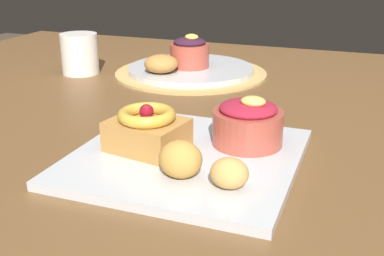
{
  "coord_description": "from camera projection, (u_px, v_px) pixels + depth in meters",
  "views": [
    {
      "loc": [
        0.26,
        -0.79,
        1.0
      ],
      "look_at": [
        0.05,
        -0.23,
        0.77
      ],
      "focal_mm": 45.0,
      "sensor_mm": 36.0,
      "label": 1
    }
  ],
  "objects": [
    {
      "name": "back_plate",
      "position": [
        191.0,
        69.0,
        1.07
      ],
      "size": [
        0.28,
        0.28,
        0.01
      ],
      "primitive_type": "cylinder",
      "color": "silver",
      "rests_on": "woven_placemat"
    },
    {
      "name": "cake_slice",
      "position": [
        147.0,
        130.0,
        0.63
      ],
      "size": [
        0.11,
        0.09,
        0.06
      ],
      "rotation": [
        0.0,
        0.0,
        -0.17
      ],
      "color": "#B77F3D",
      "rests_on": "front_plate"
    },
    {
      "name": "fritter_front",
      "position": [
        229.0,
        173.0,
        0.53
      ],
      "size": [
        0.04,
        0.04,
        0.04
      ],
      "primitive_type": "ellipsoid",
      "color": "tan",
      "rests_on": "front_plate"
    },
    {
      "name": "back_ramekin",
      "position": [
        190.0,
        52.0,
        1.05
      ],
      "size": [
        0.09,
        0.09,
        0.07
      ],
      "color": "#B24C3D",
      "rests_on": "back_plate"
    },
    {
      "name": "dining_table",
      "position": [
        212.0,
        142.0,
        0.89
      ],
      "size": [
        1.59,
        1.13,
        0.73
      ],
      "color": "brown",
      "rests_on": "ground_plane"
    },
    {
      "name": "woven_placemat",
      "position": [
        191.0,
        73.0,
        1.07
      ],
      "size": [
        0.34,
        0.34,
        0.0
      ],
      "primitive_type": "cylinder",
      "color": "tan",
      "rests_on": "dining_table"
    },
    {
      "name": "front_plate",
      "position": [
        187.0,
        157.0,
        0.63
      ],
      "size": [
        0.29,
        0.29,
        0.01
      ],
      "primitive_type": "cube",
      "color": "silver",
      "rests_on": "dining_table"
    },
    {
      "name": "back_pastry",
      "position": [
        161.0,
        64.0,
        1.01
      ],
      "size": [
        0.07,
        0.07,
        0.04
      ],
      "primitive_type": "ellipsoid",
      "color": "#B77F3D",
      "rests_on": "back_plate"
    },
    {
      "name": "coffee_mug",
      "position": [
        80.0,
        54.0,
        1.06
      ],
      "size": [
        0.08,
        0.08,
        0.09
      ],
      "primitive_type": "cylinder",
      "color": "silver",
      "rests_on": "dining_table"
    },
    {
      "name": "berry_ramekin",
      "position": [
        248.0,
        123.0,
        0.65
      ],
      "size": [
        0.1,
        0.1,
        0.07
      ],
      "color": "#B24C3D",
      "rests_on": "front_plate"
    },
    {
      "name": "fritter_middle",
      "position": [
        180.0,
        159.0,
        0.56
      ],
      "size": [
        0.05,
        0.05,
        0.04
      ],
      "primitive_type": "ellipsoid",
      "color": "gold",
      "rests_on": "front_plate"
    }
  ]
}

